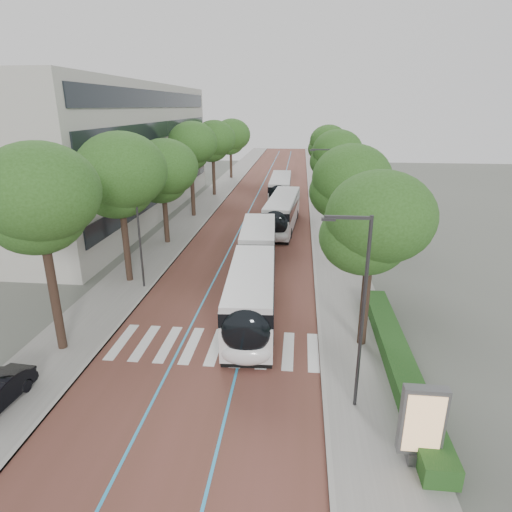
{
  "coord_description": "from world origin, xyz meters",
  "views": [
    {
      "loc": [
        4.24,
        -17.92,
        11.73
      ],
      "look_at": [
        1.54,
        8.49,
        2.4
      ],
      "focal_mm": 30.0,
      "sensor_mm": 36.0,
      "label": 1
    }
  ],
  "objects": [
    {
      "name": "ground",
      "position": [
        0.0,
        0.0,
        0.0
      ],
      "size": [
        160.0,
        160.0,
        0.0
      ],
      "primitive_type": "plane",
      "color": "#51544C",
      "rests_on": "ground"
    },
    {
      "name": "road",
      "position": [
        0.0,
        40.0,
        0.01
      ],
      "size": [
        11.0,
        140.0,
        0.02
      ],
      "primitive_type": "cube",
      "color": "brown",
      "rests_on": "ground"
    },
    {
      "name": "sidewalk_left",
      "position": [
        -7.5,
        40.0,
        0.06
      ],
      "size": [
        4.0,
        140.0,
        0.12
      ],
      "primitive_type": "cube",
      "color": "gray",
      "rests_on": "ground"
    },
    {
      "name": "sidewalk_right",
      "position": [
        7.5,
        40.0,
        0.06
      ],
      "size": [
        4.0,
        140.0,
        0.12
      ],
      "primitive_type": "cube",
      "color": "gray",
      "rests_on": "ground"
    },
    {
      "name": "kerb_left",
      "position": [
        -5.6,
        40.0,
        0.06
      ],
      "size": [
        0.2,
        140.0,
        0.14
      ],
      "primitive_type": "cube",
      "color": "gray",
      "rests_on": "ground"
    },
    {
      "name": "kerb_right",
      "position": [
        5.6,
        40.0,
        0.06
      ],
      "size": [
        0.2,
        140.0,
        0.14
      ],
      "primitive_type": "cube",
      "color": "gray",
      "rests_on": "ground"
    },
    {
      "name": "zebra_crossing",
      "position": [
        0.2,
        1.0,
        0.03
      ],
      "size": [
        10.55,
        3.6,
        0.01
      ],
      "color": "silver",
      "rests_on": "ground"
    },
    {
      "name": "lane_line_left",
      "position": [
        -1.6,
        40.0,
        0.02
      ],
      "size": [
        0.12,
        126.0,
        0.01
      ],
      "primitive_type": "cube",
      "color": "#2893CC",
      "rests_on": "road"
    },
    {
      "name": "lane_line_right",
      "position": [
        1.6,
        40.0,
        0.02
      ],
      "size": [
        0.12,
        126.0,
        0.01
      ],
      "primitive_type": "cube",
      "color": "#2893CC",
      "rests_on": "road"
    },
    {
      "name": "office_building",
      "position": [
        -19.47,
        28.0,
        7.0
      ],
      "size": [
        18.11,
        40.0,
        14.0
      ],
      "color": "#A7A49B",
      "rests_on": "ground"
    },
    {
      "name": "hedge",
      "position": [
        9.1,
        0.0,
        0.52
      ],
      "size": [
        1.2,
        14.0,
        0.8
      ],
      "primitive_type": "cube",
      "color": "#174417",
      "rests_on": "sidewalk_right"
    },
    {
      "name": "streetlight_near",
      "position": [
        6.62,
        -3.0,
        4.82
      ],
      "size": [
        1.82,
        0.2,
        8.0
      ],
      "color": "#2F2F32",
      "rests_on": "sidewalk_right"
    },
    {
      "name": "streetlight_far",
      "position": [
        6.62,
        22.0,
        4.82
      ],
      "size": [
        1.82,
        0.2,
        8.0
      ],
      "color": "#2F2F32",
      "rests_on": "sidewalk_right"
    },
    {
      "name": "lamp_post_left",
      "position": [
        -6.1,
        8.0,
        4.12
      ],
      "size": [
        0.14,
        0.14,
        8.0
      ],
      "primitive_type": "cylinder",
      "color": "#2F2F32",
      "rests_on": "sidewalk_left"
    },
    {
      "name": "trees_left",
      "position": [
        -7.5,
        26.66,
        6.94
      ],
      "size": [
        6.11,
        60.68,
        9.77
      ],
      "color": "black",
      "rests_on": "ground"
    },
    {
      "name": "trees_right",
      "position": [
        7.7,
        21.38,
        6.41
      ],
      "size": [
        5.77,
        47.1,
        8.94
      ],
      "color": "black",
      "rests_on": "ground"
    },
    {
      "name": "lead_bus",
      "position": [
        1.55,
        7.56,
        1.63
      ],
      "size": [
        3.54,
        18.51,
        3.2
      ],
      "rotation": [
        0.0,
        0.0,
        0.06
      ],
      "color": "black",
      "rests_on": "ground"
    },
    {
      "name": "bus_queued_0",
      "position": [
        2.59,
        23.8,
        1.62
      ],
      "size": [
        3.34,
        12.54,
        3.2
      ],
      "rotation": [
        0.0,
        0.0,
        -0.07
      ],
      "color": "silver",
      "rests_on": "ground"
    },
    {
      "name": "bus_queued_1",
      "position": [
        1.8,
        36.55,
        1.62
      ],
      "size": [
        2.64,
        12.42,
        3.2
      ],
      "rotation": [
        0.0,
        0.0,
        0.01
      ],
      "color": "silver",
      "rests_on": "ground"
    },
    {
      "name": "ad_panel",
      "position": [
        8.57,
        -5.83,
        1.71
      ],
      "size": [
        1.46,
        0.56,
        3.02
      ],
      "rotation": [
        0.0,
        0.0,
        -0.01
      ],
      "color": "#59595B",
      "rests_on": "sidewalk_right"
    }
  ]
}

